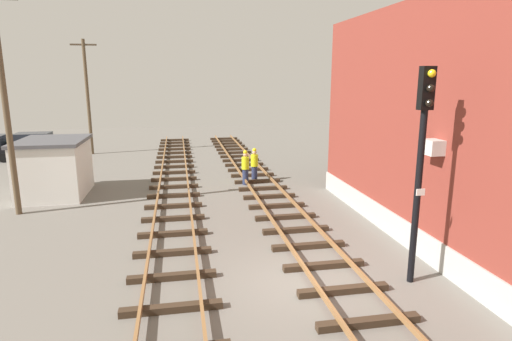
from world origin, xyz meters
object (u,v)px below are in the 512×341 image
at_px(signal_mast, 421,153).
at_px(track_worker_foreground, 254,165).
at_px(control_hut, 54,168).
at_px(parked_car_green, 34,145).
at_px(utility_pole_near, 5,102).
at_px(track_worker_distant, 245,168).
at_px(brick_building, 502,123).
at_px(utility_pole_far, 88,95).

xyz_separation_m(signal_mast, track_worker_foreground, (-2.21, 12.36, -2.74)).
distance_m(control_hut, parked_car_green, 11.96).
xyz_separation_m(signal_mast, utility_pole_near, (-13.00, 8.54, 1.01)).
distance_m(control_hut, track_worker_distant, 9.40).
bearing_deg(parked_car_green, track_worker_distant, -37.92).
xyz_separation_m(utility_pole_near, track_worker_distant, (10.19, 3.20, -3.75)).
relative_size(brick_building, track_worker_distant, 7.50).
bearing_deg(signal_mast, track_worker_foreground, 100.14).
height_order(control_hut, track_worker_foreground, control_hut).
bearing_deg(brick_building, parked_car_green, 138.06).
distance_m(signal_mast, track_worker_distant, 12.38).
height_order(control_hut, track_worker_distant, control_hut).
relative_size(signal_mast, brick_building, 0.42).
xyz_separation_m(control_hut, parked_car_green, (-4.34, 11.14, -0.49)).
bearing_deg(utility_pole_near, parked_car_green, 104.29).
distance_m(control_hut, track_worker_foreground, 10.05).
xyz_separation_m(utility_pole_near, track_worker_foreground, (10.79, 3.82, -3.75)).
distance_m(utility_pole_near, track_worker_distant, 11.32).
relative_size(control_hut, parked_car_green, 0.90).
xyz_separation_m(control_hut, utility_pole_far, (-0.50, 11.78, 2.97)).
distance_m(brick_building, parked_car_green, 29.11).
relative_size(signal_mast, parked_car_green, 1.40).
distance_m(signal_mast, utility_pole_near, 15.59).
distance_m(brick_building, track_worker_foreground, 12.14).
height_order(signal_mast, control_hut, signal_mast).
bearing_deg(track_worker_distant, brick_building, -47.96).
bearing_deg(track_worker_distant, signal_mast, -76.52).
bearing_deg(signal_mast, parked_car_green, 126.40).
xyz_separation_m(brick_building, parked_car_green, (-21.52, 19.34, -3.14)).
height_order(utility_pole_near, track_worker_distant, utility_pole_near).
distance_m(signal_mast, track_worker_foreground, 12.85).
bearing_deg(control_hut, brick_building, -25.53).
relative_size(parked_car_green, track_worker_distant, 2.25).
xyz_separation_m(control_hut, utility_pole_near, (-0.80, -2.75, 3.29)).
relative_size(brick_building, track_worker_foreground, 7.50).
bearing_deg(signal_mast, utility_pole_far, 118.83).
bearing_deg(track_worker_distant, parked_car_green, 142.08).
bearing_deg(brick_building, utility_pole_far, 131.51).
bearing_deg(track_worker_foreground, track_worker_distant, -134.22).
bearing_deg(utility_pole_far, utility_pole_near, -91.18).
bearing_deg(track_worker_distant, utility_pole_near, -162.58).
bearing_deg(track_worker_foreground, brick_building, -52.18).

